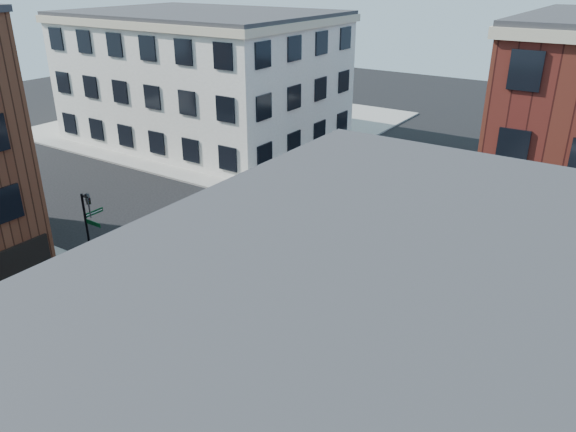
# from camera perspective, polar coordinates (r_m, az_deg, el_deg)

# --- Properties ---
(ground) EXTENTS (120.00, 120.00, 0.00)m
(ground) POSITION_cam_1_polar(r_m,az_deg,el_deg) (31.07, -1.25, -4.33)
(ground) COLOR black
(ground) RESTS_ON ground
(sidewalk_nw) EXTENTS (30.00, 30.00, 0.15)m
(sidewalk_nw) POSITION_cam_1_polar(r_m,az_deg,el_deg) (58.70, -6.44, 9.36)
(sidewalk_nw) COLOR gray
(sidewalk_nw) RESTS_ON ground
(building_nw) EXTENTS (22.00, 16.00, 11.00)m
(building_nw) POSITION_cam_1_polar(r_m,az_deg,el_deg) (52.58, -8.56, 13.60)
(building_nw) COLOR silver
(building_nw) RESTS_ON ground
(tree_near) EXTENTS (2.69, 2.69, 4.49)m
(tree_near) POSITION_cam_1_polar(r_m,az_deg,el_deg) (35.32, 18.44, 3.58)
(tree_near) COLOR black
(tree_near) RESTS_ON ground
(tree_far) EXTENTS (2.43, 2.43, 4.07)m
(tree_far) POSITION_cam_1_polar(r_m,az_deg,el_deg) (40.97, 20.80, 5.56)
(tree_far) COLOR black
(tree_far) RESTS_ON ground
(signal_pole) EXTENTS (1.29, 1.24, 4.60)m
(signal_pole) POSITION_cam_1_polar(r_m,az_deg,el_deg) (29.86, -19.51, -0.92)
(signal_pole) COLOR black
(signal_pole) RESTS_ON ground
(box_truck) EXTENTS (7.84, 3.16, 3.47)m
(box_truck) POSITION_cam_1_polar(r_m,az_deg,el_deg) (23.30, 20.98, -11.56)
(box_truck) COLOR silver
(box_truck) RESTS_ON ground
(traffic_cone) EXTENTS (0.45, 0.45, 0.68)m
(traffic_cone) POSITION_cam_1_polar(r_m,az_deg,el_deg) (31.85, -13.62, -3.64)
(traffic_cone) COLOR #CD4609
(traffic_cone) RESTS_ON ground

